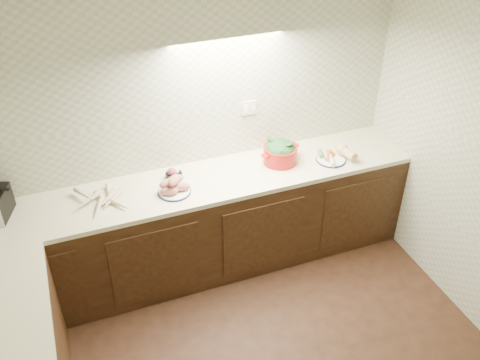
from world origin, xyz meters
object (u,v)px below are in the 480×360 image
object	(u,v)px
sweet_potato_plate	(173,186)
dutch_oven	(280,152)
onion_bowl	(173,175)
veg_plate	(336,154)
parsnip_pile	(98,202)

from	to	relation	value
sweet_potato_plate	dutch_oven	xyz separation A→B (m)	(0.94, 0.10, 0.04)
onion_bowl	veg_plate	size ratio (longest dim) A/B	0.45
parsnip_pile	sweet_potato_plate	xyz separation A→B (m)	(0.57, -0.04, 0.02)
onion_bowl	sweet_potato_plate	bearing A→B (deg)	-104.74
dutch_oven	veg_plate	bearing A→B (deg)	-28.67
parsnip_pile	veg_plate	world-z (taller)	veg_plate
onion_bowl	dutch_oven	xyz separation A→B (m)	(0.90, -0.08, 0.06)
sweet_potato_plate	dutch_oven	size ratio (longest dim) A/B	0.73
veg_plate	sweet_potato_plate	bearing A→B (deg)	179.38
onion_bowl	dutch_oven	world-z (taller)	dutch_oven
parsnip_pile	onion_bowl	world-z (taller)	onion_bowl
sweet_potato_plate	onion_bowl	xyz separation A→B (m)	(0.05, 0.18, -0.02)
onion_bowl	veg_plate	xyz separation A→B (m)	(1.36, -0.19, 0.00)
veg_plate	onion_bowl	bearing A→B (deg)	171.88
sweet_potato_plate	onion_bowl	world-z (taller)	sweet_potato_plate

